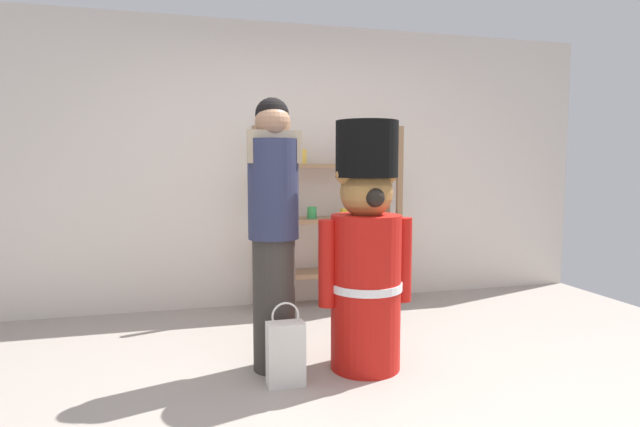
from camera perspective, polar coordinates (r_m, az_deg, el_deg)
name	(u,v)px	position (r m, az deg, el deg)	size (l,w,h in m)	color
ground_plane	(346,402)	(3.03, 2.94, -20.05)	(6.40, 6.40, 0.00)	#9E9389
back_wall	(275,166)	(4.88, -5.01, 5.29)	(6.40, 0.12, 2.60)	silver
merchandise_shelf	(328,216)	(4.79, 0.90, -0.27)	(1.35, 0.35, 1.66)	#93704C
teddy_bear_guard	(366,254)	(3.28, 5.11, -4.44)	(0.62, 0.46, 1.58)	red
person_shopper	(274,228)	(3.24, -5.16, -1.57)	(0.33, 0.32, 1.72)	#38332D
shopping_bag	(286,353)	(3.16, -3.82, -15.11)	(0.22, 0.13, 0.50)	silver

